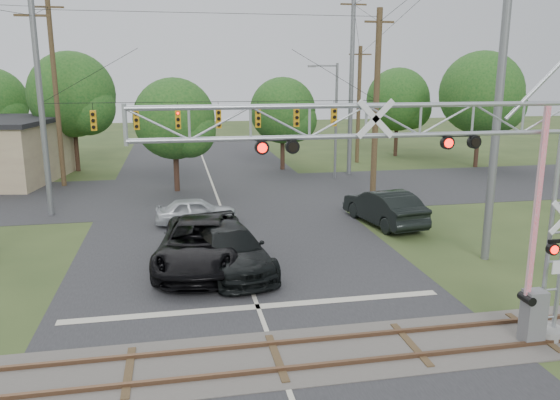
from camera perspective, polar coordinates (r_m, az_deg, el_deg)
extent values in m
plane|color=#2E401D|center=(14.18, 1.24, -20.16)|extent=(160.00, 160.00, 0.00)
cube|color=#272729|center=(23.08, -4.05, -6.60)|extent=(14.00, 90.00, 0.02)
cube|color=#272729|center=(36.51, -6.75, 0.73)|extent=(90.00, 12.00, 0.02)
cube|color=#4E4A44|center=(15.84, -0.35, -16.20)|extent=(90.00, 3.20, 0.05)
cube|color=brown|center=(15.20, 0.18, -17.28)|extent=(90.00, 0.12, 0.14)
cube|color=brown|center=(16.43, -0.83, -14.78)|extent=(90.00, 0.12, 0.14)
cylinder|color=gray|center=(18.70, 26.01, -12.33)|extent=(0.99, 0.99, 0.33)
cube|color=silver|center=(17.64, 27.22, -6.27)|extent=(0.49, 0.03, 0.38)
cube|color=slate|center=(17.90, 24.93, -11.04)|extent=(0.60, 0.49, 1.65)
cube|color=red|center=(16.72, 25.26, -0.59)|extent=(0.15, 0.10, 5.50)
cylinder|color=slate|center=(32.40, -23.64, 8.44)|extent=(0.32, 0.32, 11.50)
cylinder|color=#3D2E1C|center=(33.86, 10.00, 9.48)|extent=(0.36, 0.36, 11.50)
cylinder|color=black|center=(31.72, -6.49, 10.17)|extent=(19.00, 0.03, 0.03)
cube|color=orange|center=(31.97, -18.90, 7.87)|extent=(0.30, 0.30, 1.10)
cube|color=orange|center=(31.75, -14.77, 8.11)|extent=(0.30, 0.30, 1.10)
cube|color=orange|center=(31.68, -10.61, 8.31)|extent=(0.30, 0.30, 1.10)
cube|color=orange|center=(31.78, -6.44, 8.46)|extent=(0.30, 0.30, 1.10)
cube|color=orange|center=(32.05, -2.32, 8.57)|extent=(0.30, 0.30, 1.10)
cube|color=orange|center=(32.47, 1.72, 8.63)|extent=(0.30, 0.30, 1.10)
cube|color=orange|center=(33.05, 5.63, 8.65)|extent=(0.30, 0.30, 1.10)
imported|color=black|center=(22.58, -8.42, -4.58)|extent=(4.12, 7.38, 1.95)
imported|color=black|center=(22.06, -5.27, -5.15)|extent=(3.66, 6.50, 1.78)
imported|color=#ABAFB3|center=(28.94, -8.73, -1.17)|extent=(4.23, 1.74, 1.44)
imported|color=black|center=(29.14, 10.81, -0.72)|extent=(2.91, 5.91, 1.86)
cylinder|color=slate|center=(40.97, 5.87, 8.10)|extent=(0.19, 0.19, 8.50)
cylinder|color=slate|center=(40.56, 4.69, 13.82)|extent=(1.89, 0.11, 0.11)
cube|color=slate|center=(40.31, 3.35, 13.78)|extent=(0.57, 0.24, 0.14)
cylinder|color=#3D2E1C|center=(40.82, -22.36, 10.16)|extent=(0.34, 0.34, 12.73)
cube|color=#3D2E1C|center=(41.02, -23.08, 18.07)|extent=(2.00, 0.12, 0.12)
cylinder|color=slate|center=(42.78, 7.45, 11.58)|extent=(0.34, 0.34, 13.43)
cube|color=#3D2E1C|center=(43.05, 7.70, 19.61)|extent=(2.00, 0.12, 0.12)
cylinder|color=slate|center=(23.95, 21.98, 10.70)|extent=(0.34, 0.34, 14.32)
cylinder|color=#3D2E1C|center=(48.90, 8.22, 9.75)|extent=(0.34, 0.34, 10.06)
cube|color=#3D2E1C|center=(48.85, 8.39, 14.83)|extent=(2.00, 0.12, 0.12)
cylinder|color=#362218|center=(47.18, -20.52, 5.46)|extent=(0.36, 0.36, 4.36)
sphere|color=#144718|center=(46.88, -20.91, 10.26)|extent=(6.73, 6.73, 6.73)
cylinder|color=#362218|center=(37.24, -10.79, 3.52)|extent=(0.36, 0.36, 3.45)
sphere|color=#144718|center=(36.86, -11.00, 8.34)|extent=(5.34, 5.34, 5.34)
cylinder|color=#362218|center=(45.00, 0.27, 5.37)|extent=(0.36, 0.36, 3.44)
sphere|color=#144718|center=(44.68, 0.27, 9.35)|extent=(5.32, 5.32, 5.32)
cylinder|color=#362218|center=(53.68, 12.04, 6.54)|extent=(0.36, 0.36, 3.81)
sphere|color=#144718|center=(53.41, 12.22, 10.24)|extent=(5.90, 5.90, 5.90)
cylinder|color=#362218|center=(49.13, 19.92, 5.81)|extent=(0.36, 0.36, 4.41)
sphere|color=#144718|center=(48.84, 20.29, 10.47)|extent=(6.81, 6.81, 6.81)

